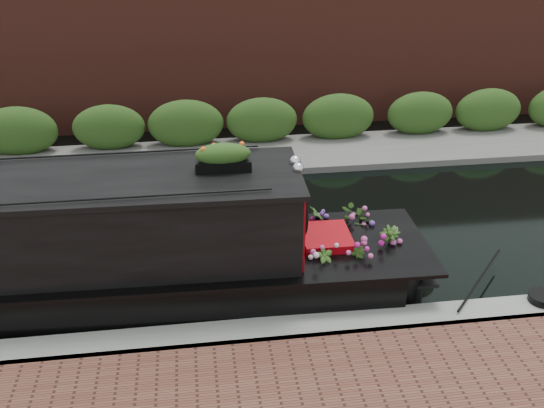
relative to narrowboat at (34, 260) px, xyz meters
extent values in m
plane|color=black|center=(2.60, 1.79, -0.90)|extent=(80.00, 80.00, 0.00)
cube|color=gray|center=(2.60, -1.51, -0.90)|extent=(40.00, 0.60, 0.50)
cube|color=slate|center=(2.60, 5.99, -0.90)|extent=(40.00, 2.40, 0.34)
cube|color=#2B4E1A|center=(2.60, 6.89, -0.90)|extent=(40.00, 1.10, 2.80)
cube|color=#5D281F|center=(2.60, 8.99, -0.90)|extent=(40.00, 1.00, 8.00)
cube|color=#AE060F|center=(4.41, 0.00, 0.63)|extent=(0.11, 1.88, 1.45)
cube|color=black|center=(2.99, -0.95, 0.71)|extent=(0.96, 0.06, 0.59)
cube|color=#AE060F|center=(4.97, 0.00, -0.15)|extent=(0.88, 0.99, 0.54)
sphere|color=white|center=(4.42, -0.15, 1.47)|extent=(0.19, 0.19, 0.19)
sphere|color=white|center=(4.42, 0.15, 1.47)|extent=(0.19, 0.19, 0.19)
cube|color=black|center=(3.22, 0.00, 1.53)|extent=(0.91, 0.30, 0.18)
ellipsoid|color=orange|center=(3.22, 0.00, 1.75)|extent=(0.99, 0.31, 0.26)
imported|color=#30561C|center=(4.80, -0.65, -0.10)|extent=(0.39, 0.33, 0.63)
imported|color=#30561C|center=(5.36, -0.60, -0.13)|extent=(0.29, 0.34, 0.57)
imported|color=#30561C|center=(5.74, 0.67, -0.09)|extent=(0.77, 0.74, 0.65)
imported|color=#30561C|center=(6.06, -0.20, -0.07)|extent=(0.53, 0.53, 0.68)
imported|color=#30561C|center=(4.94, 0.74, -0.06)|extent=(0.28, 0.39, 0.70)
cylinder|color=olive|center=(6.83, 0.00, -0.71)|extent=(0.38, 0.44, 0.38)
cylinder|color=black|center=(8.40, -1.41, -0.59)|extent=(0.48, 0.48, 0.12)
camera|label=1|loc=(2.77, -9.03, 5.41)|focal=40.00mm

